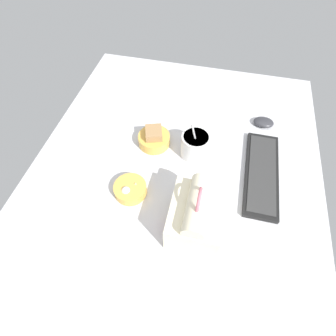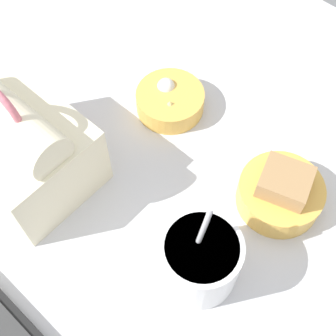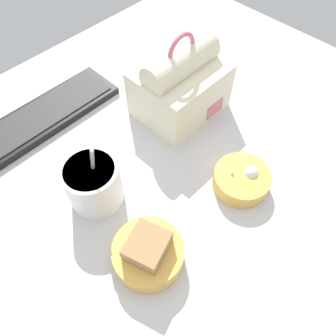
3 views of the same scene
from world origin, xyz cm
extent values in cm
cube|color=silver|center=(0.00, 0.00, 1.00)|extent=(140.00, 110.00, 2.00)
cube|color=black|center=(-6.25, 32.20, 2.90)|extent=(38.33, 12.02, 1.80)
cube|color=#333333|center=(-6.25, 32.20, 3.95)|extent=(35.26, 9.85, 0.30)
cube|color=#EFE5C1|center=(19.45, 10.91, 8.08)|extent=(19.72, 16.13, 12.16)
cylinder|color=#EFE5C1|center=(19.45, 10.91, 16.00)|extent=(18.73, 6.69, 6.69)
cube|color=#DB707F|center=(22.90, 2.75, 5.35)|extent=(5.52, 0.30, 3.65)
torus|color=#DB707F|center=(19.45, 10.91, 19.01)|extent=(7.90, 1.00, 7.90)
cylinder|color=white|center=(-10.60, 5.75, 7.01)|extent=(10.82, 10.82, 10.03)
cylinder|color=olive|center=(-10.60, 5.75, 11.73)|extent=(9.52, 9.52, 0.60)
cylinder|color=silver|center=(-9.79, 5.21, 13.11)|extent=(0.70, 3.47, 11.36)
cylinder|color=#EAB24C|center=(-12.32, -11.12, 4.21)|extent=(12.80, 12.80, 4.42)
cube|color=#A87F51|center=(-12.32, -11.12, 6.64)|extent=(8.68, 8.26, 6.19)
cylinder|color=#EAB24C|center=(12.09, -13.44, 3.89)|extent=(11.64, 11.64, 3.79)
ellipsoid|color=white|center=(13.83, -14.32, 5.19)|extent=(3.17, 3.17, 3.72)
cone|color=#F4DB84|center=(10.63, -11.81, 4.93)|extent=(5.26, 5.26, 3.22)
sphere|color=#4C5623|center=(12.46, -16.97, 4.02)|extent=(1.40, 1.40, 1.40)
sphere|color=#4C5623|center=(12.95, -16.30, 4.02)|extent=(1.40, 1.40, 1.40)
sphere|color=#4C5623|center=(13.01, -15.47, 4.02)|extent=(1.40, 1.40, 1.40)
camera|label=1|loc=(55.58, 10.43, 84.20)|focal=28.00mm
camera|label=2|loc=(-21.64, 24.21, 66.93)|focal=50.00mm
camera|label=3|loc=(-24.69, -28.00, 60.90)|focal=35.00mm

